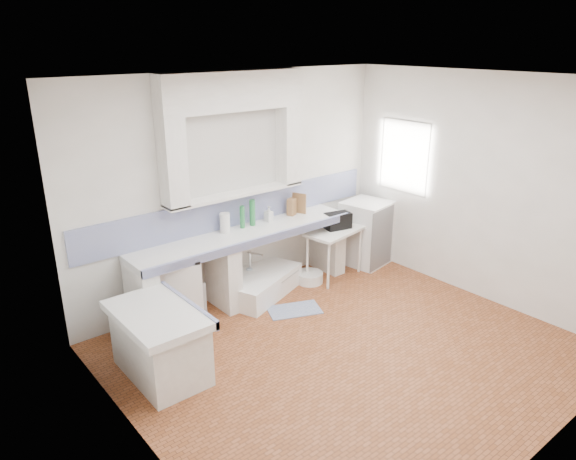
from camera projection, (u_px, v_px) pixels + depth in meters
floor at (348, 352)px, 5.62m from camera, size 4.50×4.50×0.00m
ceiling at (360, 79)px, 4.66m from camera, size 4.50×4.50×0.00m
wall_back at (237, 186)px, 6.59m from camera, size 4.50×0.00×4.50m
wall_front at (560, 303)px, 3.69m from camera, size 4.50×0.00×4.50m
wall_left at (136, 296)px, 3.79m from camera, size 0.00×4.50×4.50m
wall_right at (480, 189)px, 6.48m from camera, size 0.00×4.50×4.50m
alcove_mass at (233, 91)px, 6.04m from camera, size 1.90×0.25×0.45m
window_frame at (412, 155)px, 7.39m from camera, size 0.35×0.86×1.06m
lace_valance at (408, 129)px, 7.17m from camera, size 0.01×0.84×0.24m
counter_slab at (246, 235)px, 6.50m from camera, size 3.00×0.60×0.08m
counter_lip at (259, 241)px, 6.29m from camera, size 3.00×0.04×0.10m
counter_pier_left at (143, 302)px, 5.81m from camera, size 0.20×0.55×0.82m
counter_pier_mid at (223, 276)px, 6.44m from camera, size 0.20×0.55×0.82m
counter_pier_right at (327, 243)px, 7.49m from camera, size 0.20×0.55×0.82m
peninsula_top at (157, 315)px, 5.03m from camera, size 0.70×1.10×0.08m
peninsula_base at (160, 346)px, 5.15m from camera, size 0.60×1.00×0.62m
peninsula_lip at (188, 304)px, 5.23m from camera, size 0.04×1.10×0.10m
backsplash at (239, 210)px, 6.68m from camera, size 4.27×0.03×0.40m
stove at (175, 291)px, 6.07m from camera, size 0.72×0.71×0.80m
sink at (261, 285)px, 6.83m from camera, size 1.26×0.96×0.27m
side_table at (334, 254)px, 7.28m from camera, size 0.89×0.59×0.04m
fridge at (366, 233)px, 7.71m from camera, size 0.70×0.70×0.93m
bucket_red at (243, 292)px, 6.65m from camera, size 0.36×0.36×0.26m
bucket_orange at (265, 287)px, 6.76m from camera, size 0.37×0.37×0.28m
bucket_blue at (280, 277)px, 7.05m from camera, size 0.36×0.36×0.27m
basin_white at (310, 277)px, 7.20m from camera, size 0.41×0.41×0.14m
water_bottle_a at (250, 280)px, 6.93m from camera, size 0.11×0.11×0.31m
water_bottle_b at (253, 280)px, 6.96m from camera, size 0.09×0.09×0.27m
black_bag at (338, 221)px, 7.19m from camera, size 0.39×0.28×0.22m
green_bottle_a at (242, 217)px, 6.58m from camera, size 0.08×0.08×0.29m
green_bottle_b at (252, 213)px, 6.66m from camera, size 0.09×0.09×0.34m
knife_block at (292, 207)px, 7.07m from camera, size 0.14×0.13×0.23m
cutting_board at (299, 203)px, 7.14m from camera, size 0.10×0.20×0.28m
paper_towel at (225, 223)px, 6.43m from camera, size 0.15×0.15×0.25m
soap_bottle at (269, 214)px, 6.83m from camera, size 0.10×0.10×0.20m
rug at (294, 310)px, 6.47m from camera, size 0.73×0.58×0.01m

